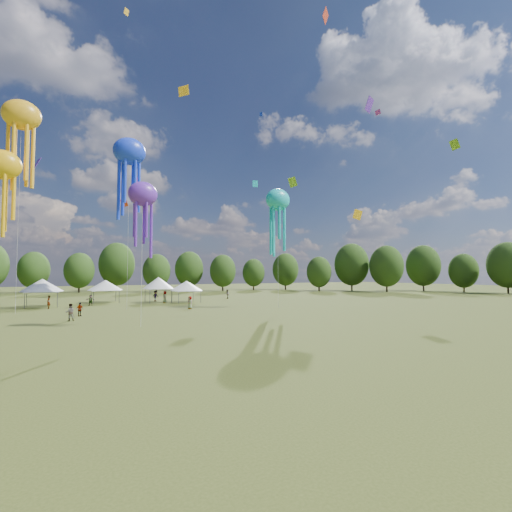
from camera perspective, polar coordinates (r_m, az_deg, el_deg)
ground at (r=13.41m, az=25.20°, el=-23.25°), size 300.00×300.00×0.00m
spectator_near at (r=41.43m, az=-27.15°, el=-7.87°), size 0.89×0.72×1.73m
spectators_far at (r=59.87m, az=-16.08°, el=-6.40°), size 30.13×19.06×1.92m
festival_tents at (r=61.70m, az=-25.08°, el=-4.14°), size 37.18×11.43×4.20m
show_kites at (r=50.35m, az=-22.67°, el=12.04°), size 36.89×20.08×25.81m
small_kites at (r=54.82m, az=-16.67°, el=24.35°), size 76.61×51.14×45.38m
treeline at (r=70.24m, az=-23.88°, el=-1.10°), size 201.57×95.24×13.43m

